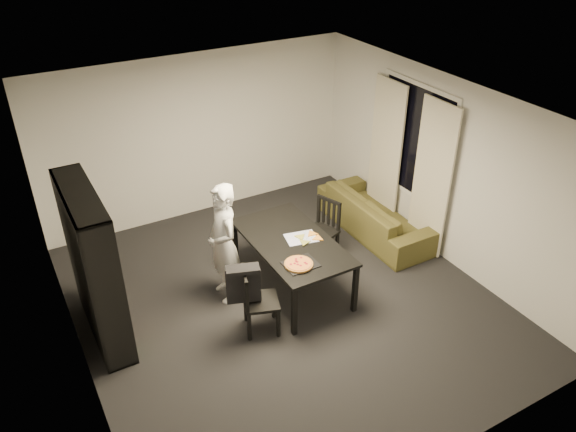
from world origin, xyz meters
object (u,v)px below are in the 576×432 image
person (224,244)px  sofa (375,214)px  chair_left (254,297)px  pepperoni_pizza (299,264)px  chair_right (324,225)px  baking_tray (301,264)px  dining_table (292,245)px  bookshelf (94,266)px

person → sofa: person is taller
chair_left → pepperoni_pizza: size_ratio=2.50×
chair_right → pepperoni_pizza: bearing=-66.4°
chair_left → baking_tray: chair_left is taller
dining_table → pepperoni_pizza: (-0.20, -0.52, 0.09)m
bookshelf → sofa: size_ratio=0.91×
chair_left → chair_right: bearing=-40.5°
chair_left → pepperoni_pizza: chair_left is taller
dining_table → pepperoni_pizza: size_ratio=5.01×
sofa → dining_table: bearing=107.4°
pepperoni_pizza → sofa: bearing=28.3°
baking_tray → pepperoni_pizza: pepperoni_pizza is taller
baking_tray → dining_table: bearing=71.8°
dining_table → pepperoni_pizza: bearing=-111.2°
chair_right → pepperoni_pizza: chair_right is taller
dining_table → person: 0.89m
sofa → pepperoni_pizza: bearing=118.3°
chair_right → sofa: chair_right is taller
chair_left → person: 0.84m
person → sofa: 2.72m
person → chair_left: bearing=4.2°
pepperoni_pizza → sofa: pepperoni_pizza is taller
chair_left → baking_tray: bearing=-69.8°
bookshelf → chair_right: (3.15, 0.04, -0.44)m
chair_right → pepperoni_pizza: 1.36m
dining_table → baking_tray: bearing=-108.2°
baking_tray → sofa: size_ratio=0.19×
chair_right → pepperoni_pizza: size_ratio=2.57×
chair_right → baking_tray: 1.32m
person → sofa: size_ratio=0.78×
bookshelf → pepperoni_pizza: size_ratio=5.43×
person → pepperoni_pizza: size_ratio=4.65×
person → bookshelf: bearing=-92.2°
person → sofa: bearing=98.7°
bookshelf → sofa: bearing=2.7°
bookshelf → pepperoni_pizza: bookshelf is taller
chair_left → sofa: 2.85m
sofa → person: bearing=96.7°
pepperoni_pizza → sofa: 2.33m
chair_left → person: person is taller
bookshelf → chair_left: (1.58, -0.89, -0.45)m
chair_right → person: size_ratio=0.55×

